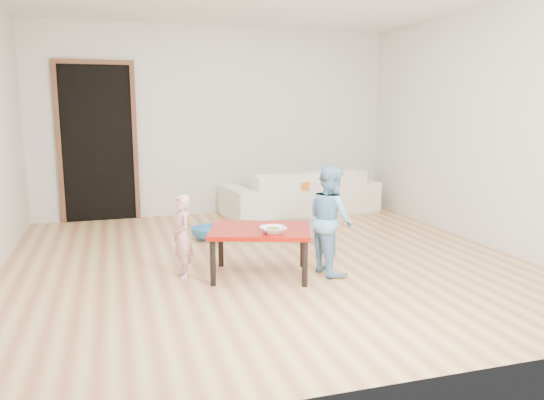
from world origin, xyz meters
name	(u,v)px	position (x,y,z in m)	size (l,w,h in m)	color
floor	(266,260)	(0.00, 0.00, 0.00)	(5.00, 5.00, 0.01)	#B7764E
back_wall	(216,122)	(0.00, 2.50, 1.30)	(5.00, 0.02, 2.60)	silver
right_wall	(485,127)	(2.50, 0.00, 1.30)	(0.02, 5.00, 2.60)	silver
doorway	(98,144)	(-1.60, 2.48, 1.02)	(1.02, 0.08, 2.11)	brown
sofa	(301,192)	(1.11, 2.05, 0.32)	(2.18, 0.85, 0.64)	white
cushion	(292,185)	(0.88, 1.78, 0.47)	(0.40, 0.36, 0.11)	orange
red_table	(260,252)	(-0.18, -0.44, 0.22)	(0.89, 0.67, 0.44)	#951008
bowl	(273,230)	(-0.12, -0.65, 0.47)	(0.22, 0.22, 0.05)	white
broccoli	(273,230)	(-0.12, -0.65, 0.47)	(0.12, 0.12, 0.06)	#2D5919
child_pink	(182,236)	(-0.86, -0.27, 0.38)	(0.27, 0.18, 0.75)	pink
child_blue	(330,220)	(0.46, -0.53, 0.50)	(0.49, 0.38, 1.00)	#58A3CC
basin	(210,233)	(-0.38, 1.02, 0.07)	(0.44, 0.44, 0.14)	teal
blanket	(279,231)	(0.47, 1.06, 0.03)	(1.19, 1.00, 0.06)	#9E9A8B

